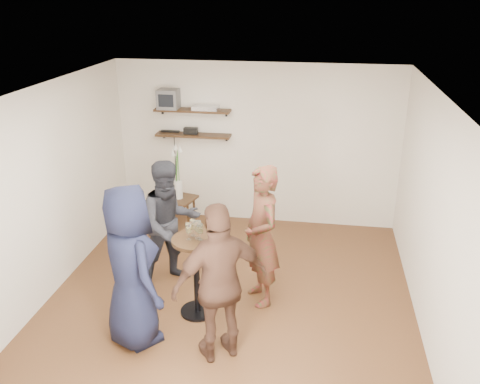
# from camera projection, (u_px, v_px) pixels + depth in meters

# --- Properties ---
(room) EXTENTS (4.58, 5.08, 2.68)m
(room) POSITION_uv_depth(u_px,v_px,m) (228.00, 207.00, 5.81)
(room) COLOR #4F2C19
(room) RESTS_ON ground
(shelf_upper) EXTENTS (1.20, 0.25, 0.04)m
(shelf_upper) POSITION_uv_depth(u_px,v_px,m) (192.00, 110.00, 7.93)
(shelf_upper) COLOR black
(shelf_upper) RESTS_ON room
(shelf_lower) EXTENTS (1.20, 0.25, 0.04)m
(shelf_lower) POSITION_uv_depth(u_px,v_px,m) (193.00, 135.00, 8.08)
(shelf_lower) COLOR black
(shelf_lower) RESTS_ON room
(crt_monitor) EXTENTS (0.32, 0.30, 0.30)m
(crt_monitor) POSITION_uv_depth(u_px,v_px,m) (169.00, 99.00, 7.92)
(crt_monitor) COLOR #59595B
(crt_monitor) RESTS_ON shelf_upper
(dvd_deck) EXTENTS (0.40, 0.24, 0.06)m
(dvd_deck) POSITION_uv_depth(u_px,v_px,m) (206.00, 108.00, 7.88)
(dvd_deck) COLOR silver
(dvd_deck) RESTS_ON shelf_upper
(radio) EXTENTS (0.22, 0.10, 0.10)m
(radio) POSITION_uv_depth(u_px,v_px,m) (191.00, 131.00, 8.06)
(radio) COLOR black
(radio) RESTS_ON shelf_lower
(power_strip) EXTENTS (0.30, 0.05, 0.03)m
(power_strip) POSITION_uv_depth(u_px,v_px,m) (170.00, 131.00, 8.17)
(power_strip) COLOR black
(power_strip) RESTS_ON shelf_lower
(side_table) EXTENTS (0.57, 0.57, 0.57)m
(side_table) POSITION_uv_depth(u_px,v_px,m) (179.00, 203.00, 7.99)
(side_table) COLOR black
(side_table) RESTS_ON room
(vase_lilies) EXTENTS (0.19, 0.19, 0.92)m
(vase_lilies) POSITION_uv_depth(u_px,v_px,m) (178.00, 181.00, 7.85)
(vase_lilies) COLOR silver
(vase_lilies) RESTS_ON side_table
(drinks_table) EXTENTS (0.54, 0.54, 0.99)m
(drinks_table) POSITION_uv_depth(u_px,v_px,m) (196.00, 266.00, 5.88)
(drinks_table) COLOR black
(drinks_table) RESTS_ON room
(wine_glass_fl) EXTENTS (0.07, 0.07, 0.20)m
(wine_glass_fl) POSITION_uv_depth(u_px,v_px,m) (188.00, 229.00, 5.67)
(wine_glass_fl) COLOR silver
(wine_glass_fl) RESTS_ON drinks_table
(wine_glass_fr) EXTENTS (0.07, 0.07, 0.20)m
(wine_glass_fr) POSITION_uv_depth(u_px,v_px,m) (200.00, 229.00, 5.66)
(wine_glass_fr) COLOR silver
(wine_glass_fr) RESTS_ON drinks_table
(wine_glass_bl) EXTENTS (0.07, 0.07, 0.20)m
(wine_glass_bl) POSITION_uv_depth(u_px,v_px,m) (193.00, 225.00, 5.76)
(wine_glass_bl) COLOR silver
(wine_glass_bl) RESTS_ON drinks_table
(wine_glass_br) EXTENTS (0.07, 0.07, 0.22)m
(wine_glass_br) POSITION_uv_depth(u_px,v_px,m) (198.00, 227.00, 5.68)
(wine_glass_br) COLOR silver
(wine_glass_br) RESTS_ON drinks_table
(person_plaid) EXTENTS (0.68, 0.76, 1.76)m
(person_plaid) POSITION_uv_depth(u_px,v_px,m) (262.00, 236.00, 6.04)
(person_plaid) COLOR maroon
(person_plaid) RESTS_ON room
(person_dark) EXTENTS (1.03, 1.00, 1.67)m
(person_dark) POSITION_uv_depth(u_px,v_px,m) (170.00, 224.00, 6.46)
(person_dark) COLOR black
(person_dark) RESTS_ON room
(person_navy) EXTENTS (1.04, 1.03, 1.82)m
(person_navy) POSITION_uv_depth(u_px,v_px,m) (130.00, 267.00, 5.32)
(person_navy) COLOR black
(person_navy) RESTS_ON room
(person_brown) EXTENTS (1.09, 0.90, 1.74)m
(person_brown) POSITION_uv_depth(u_px,v_px,m) (221.00, 284.00, 5.09)
(person_brown) COLOR #42281C
(person_brown) RESTS_ON room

